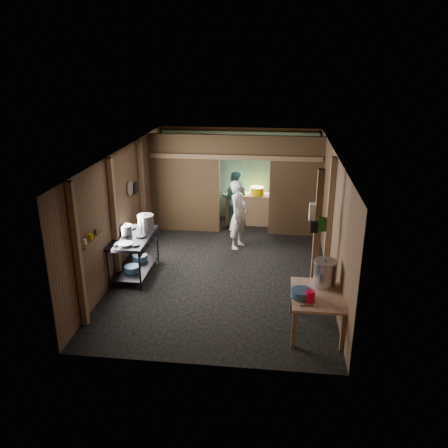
# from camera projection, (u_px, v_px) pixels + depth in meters

# --- Properties ---
(floor) EXTENTS (4.50, 7.00, 0.00)m
(floor) POSITION_uv_depth(u_px,v_px,m) (225.00, 267.00, 10.31)
(floor) COLOR black
(floor) RESTS_ON ground
(ceiling) EXTENTS (4.50, 7.00, 0.00)m
(ceiling) POSITION_uv_depth(u_px,v_px,m) (225.00, 152.00, 9.42)
(ceiling) COLOR #423E3A
(ceiling) RESTS_ON ground
(wall_back) EXTENTS (4.50, 0.00, 2.60)m
(wall_back) POSITION_uv_depth(u_px,v_px,m) (239.00, 173.00, 13.13)
(wall_back) COLOR brown
(wall_back) RESTS_ON ground
(wall_front) EXTENTS (4.50, 0.00, 2.60)m
(wall_front) POSITION_uv_depth(u_px,v_px,m) (197.00, 289.00, 6.60)
(wall_front) COLOR brown
(wall_front) RESTS_ON ground
(wall_left) EXTENTS (0.00, 7.00, 2.60)m
(wall_left) POSITION_uv_depth(u_px,v_px,m) (124.00, 208.00, 10.11)
(wall_left) COLOR brown
(wall_left) RESTS_ON ground
(wall_right) EXTENTS (0.00, 7.00, 2.60)m
(wall_right) POSITION_uv_depth(u_px,v_px,m) (332.00, 216.00, 9.62)
(wall_right) COLOR brown
(wall_right) RESTS_ON ground
(partition_left) EXTENTS (1.85, 0.10, 2.60)m
(partition_left) POSITION_uv_depth(u_px,v_px,m) (185.00, 184.00, 12.06)
(partition_left) COLOR #4E381D
(partition_left) RESTS_ON floor
(partition_right) EXTENTS (1.35, 0.10, 2.60)m
(partition_right) POSITION_uv_depth(u_px,v_px,m) (296.00, 187.00, 11.74)
(partition_right) COLOR #4E381D
(partition_right) RESTS_ON floor
(partition_header) EXTENTS (1.30, 0.10, 0.60)m
(partition_header) POSITION_uv_depth(u_px,v_px,m) (245.00, 147.00, 11.54)
(partition_header) COLOR #4E381D
(partition_header) RESTS_ON wall_back
(turquoise_panel) EXTENTS (4.40, 0.06, 2.50)m
(turquoise_panel) POSITION_uv_depth(u_px,v_px,m) (239.00, 176.00, 13.09)
(turquoise_panel) COLOR #76B4AD
(turquoise_panel) RESTS_ON wall_back
(back_counter) EXTENTS (1.20, 0.50, 0.85)m
(back_counter) POSITION_uv_depth(u_px,v_px,m) (248.00, 209.00, 12.88)
(back_counter) COLOR brown
(back_counter) RESTS_ON floor
(wall_clock) EXTENTS (0.20, 0.03, 0.20)m
(wall_clock) POSITION_uv_depth(u_px,v_px,m) (248.00, 153.00, 12.80)
(wall_clock) COLOR white
(wall_clock) RESTS_ON wall_back
(post_left_a) EXTENTS (0.10, 0.12, 2.60)m
(post_left_a) POSITION_uv_depth(u_px,v_px,m) (78.00, 257.00, 7.68)
(post_left_a) COLOR brown
(post_left_a) RESTS_ON floor
(post_left_b) EXTENTS (0.10, 0.12, 2.60)m
(post_left_b) POSITION_uv_depth(u_px,v_px,m) (115.00, 221.00, 9.36)
(post_left_b) COLOR brown
(post_left_b) RESTS_ON floor
(post_left_c) EXTENTS (0.10, 0.12, 2.60)m
(post_left_c) POSITION_uv_depth(u_px,v_px,m) (142.00, 193.00, 11.22)
(post_left_c) COLOR brown
(post_left_c) RESTS_ON floor
(post_right) EXTENTS (0.10, 0.12, 2.60)m
(post_right) POSITION_uv_depth(u_px,v_px,m) (329.00, 219.00, 9.44)
(post_right) COLOR brown
(post_right) RESTS_ON floor
(post_free) EXTENTS (0.12, 0.12, 2.60)m
(post_free) POSITION_uv_depth(u_px,v_px,m) (317.00, 238.00, 8.45)
(post_free) COLOR brown
(post_free) RESTS_ON floor
(cross_beam) EXTENTS (4.40, 0.12, 0.12)m
(cross_beam) POSITION_uv_depth(u_px,v_px,m) (235.00, 157.00, 11.61)
(cross_beam) COLOR brown
(cross_beam) RESTS_ON wall_left
(pan_lid_big) EXTENTS (0.03, 0.34, 0.34)m
(pan_lid_big) POSITION_uv_depth(u_px,v_px,m) (130.00, 188.00, 10.36)
(pan_lid_big) COLOR gray
(pan_lid_big) RESTS_ON wall_left
(pan_lid_small) EXTENTS (0.03, 0.30, 0.30)m
(pan_lid_small) POSITION_uv_depth(u_px,v_px,m) (136.00, 188.00, 10.77)
(pan_lid_small) COLOR black
(pan_lid_small) RESTS_ON wall_left
(wall_shelf) EXTENTS (0.14, 0.80, 0.03)m
(wall_shelf) POSITION_uv_depth(u_px,v_px,m) (91.00, 240.00, 8.11)
(wall_shelf) COLOR brown
(wall_shelf) RESTS_ON wall_left
(jar_white) EXTENTS (0.07, 0.07, 0.10)m
(jar_white) POSITION_uv_depth(u_px,v_px,m) (85.00, 242.00, 7.85)
(jar_white) COLOR white
(jar_white) RESTS_ON wall_shelf
(jar_yellow) EXTENTS (0.08, 0.08, 0.10)m
(jar_yellow) POSITION_uv_depth(u_px,v_px,m) (90.00, 237.00, 8.09)
(jar_yellow) COLOR #EBC300
(jar_yellow) RESTS_ON wall_shelf
(jar_green) EXTENTS (0.06, 0.06, 0.10)m
(jar_green) POSITION_uv_depth(u_px,v_px,m) (95.00, 232.00, 8.29)
(jar_green) COLOR #1A5018
(jar_green) RESTS_ON wall_shelf
(bag_white) EXTENTS (0.22, 0.15, 0.32)m
(bag_white) POSITION_uv_depth(u_px,v_px,m) (315.00, 212.00, 8.36)
(bag_white) COLOR white
(bag_white) RESTS_ON post_free
(bag_green) EXTENTS (0.16, 0.12, 0.24)m
(bag_green) POSITION_uv_depth(u_px,v_px,m) (322.00, 224.00, 8.28)
(bag_green) COLOR #1A5018
(bag_green) RESTS_ON post_free
(bag_black) EXTENTS (0.14, 0.10, 0.20)m
(bag_black) POSITION_uv_depth(u_px,v_px,m) (314.00, 227.00, 8.30)
(bag_black) COLOR black
(bag_black) RESTS_ON post_free
(gas_range) EXTENTS (0.78, 1.51, 0.89)m
(gas_range) POSITION_uv_depth(u_px,v_px,m) (134.00, 256.00, 9.79)
(gas_range) COLOR black
(gas_range) RESTS_ON floor
(prep_table) EXTENTS (0.86, 1.18, 0.70)m
(prep_table) POSITION_uv_depth(u_px,v_px,m) (316.00, 312.00, 7.83)
(prep_table) COLOR tan
(prep_table) RESTS_ON floor
(stove_pot_large) EXTENTS (0.37, 0.37, 0.36)m
(stove_pot_large) POSITION_uv_depth(u_px,v_px,m) (146.00, 223.00, 9.96)
(stove_pot_large) COLOR #B9B9B9
(stove_pot_large) RESTS_ON gas_range
(stove_pot_med) EXTENTS (0.28, 0.28, 0.24)m
(stove_pot_med) POSITION_uv_depth(u_px,v_px,m) (126.00, 231.00, 9.68)
(stove_pot_med) COLOR #B9B9B9
(stove_pot_med) RESTS_ON gas_range
(frying_pan) EXTENTS (0.38, 0.56, 0.07)m
(frying_pan) POSITION_uv_depth(u_px,v_px,m) (126.00, 244.00, 9.18)
(frying_pan) COLOR gray
(frying_pan) RESTS_ON gas_range
(blue_tub_front) EXTENTS (0.32, 0.32, 0.13)m
(blue_tub_front) POSITION_uv_depth(u_px,v_px,m) (132.00, 269.00, 9.67)
(blue_tub_front) COLOR navy
(blue_tub_front) RESTS_ON gas_range
(blue_tub_back) EXTENTS (0.33, 0.33, 0.13)m
(blue_tub_back) POSITION_uv_depth(u_px,v_px,m) (140.00, 258.00, 10.21)
(blue_tub_back) COLOR navy
(blue_tub_back) RESTS_ON gas_range
(stock_pot) EXTENTS (0.48, 0.48, 0.48)m
(stock_pot) POSITION_uv_depth(u_px,v_px,m) (325.00, 274.00, 7.93)
(stock_pot) COLOR #B9B9B9
(stock_pot) RESTS_ON prep_table
(wash_basin) EXTENTS (0.43, 0.43, 0.13)m
(wash_basin) POSITION_uv_depth(u_px,v_px,m) (302.00, 294.00, 7.58)
(wash_basin) COLOR navy
(wash_basin) RESTS_ON prep_table
(pink_bucket) EXTENTS (0.17, 0.17, 0.19)m
(pink_bucket) POSITION_uv_depth(u_px,v_px,m) (310.00, 296.00, 7.44)
(pink_bucket) COLOR red
(pink_bucket) RESTS_ON prep_table
(knife) EXTENTS (0.30, 0.07, 0.01)m
(knife) POSITION_uv_depth(u_px,v_px,m) (309.00, 306.00, 7.33)
(knife) COLOR #B9B9B9
(knife) RESTS_ON prep_table
(yellow_tub) EXTENTS (0.38, 0.38, 0.21)m
(yellow_tub) POSITION_uv_depth(u_px,v_px,m) (257.00, 191.00, 12.67)
(yellow_tub) COLOR #EBC300
(yellow_tub) RESTS_ON back_counter
(cook) EXTENTS (0.59, 0.71, 1.69)m
(cook) POSITION_uv_depth(u_px,v_px,m) (238.00, 215.00, 11.11)
(cook) COLOR silver
(cook) RESTS_ON floor
(worker_back) EXTENTS (0.79, 0.64, 1.53)m
(worker_back) POSITION_uv_depth(u_px,v_px,m) (235.00, 198.00, 12.68)
(worker_back) COLOR teal
(worker_back) RESTS_ON floor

